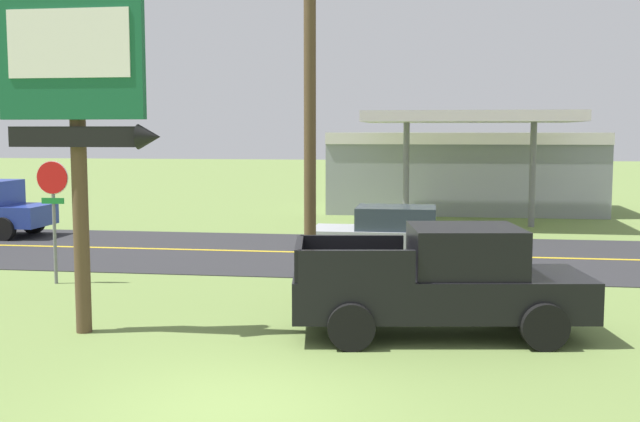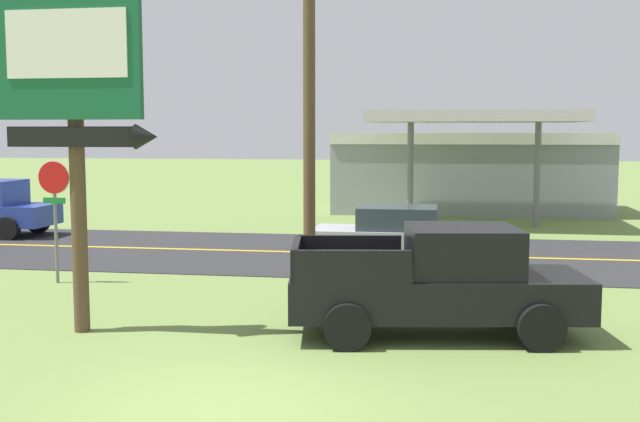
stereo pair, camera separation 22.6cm
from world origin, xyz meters
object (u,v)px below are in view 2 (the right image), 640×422
at_px(motel_sign, 75,97).
at_px(gas_station, 468,169).
at_px(stop_sign, 54,199).
at_px(car_silver_near_lane, 393,236).
at_px(pickup_black_parked_on_lawn, 440,282).
at_px(utility_pole, 309,75).

height_order(motel_sign, gas_station, motel_sign).
height_order(stop_sign, car_silver_near_lane, stop_sign).
xyz_separation_m(motel_sign, pickup_black_parked_on_lawn, (6.39, 0.89, -3.27)).
xyz_separation_m(gas_station, pickup_black_parked_on_lawn, (-1.15, -22.11, -0.98)).
height_order(gas_station, car_silver_near_lane, gas_station).
xyz_separation_m(pickup_black_parked_on_lawn, car_silver_near_lane, (-1.28, 6.87, -0.13)).
distance_m(utility_pole, gas_station, 20.06).
bearing_deg(gas_station, car_silver_near_lane, -99.06).
height_order(stop_sign, pickup_black_parked_on_lawn, stop_sign).
xyz_separation_m(gas_station, car_silver_near_lane, (-2.43, -15.24, -1.11)).
xyz_separation_m(motel_sign, car_silver_near_lane, (5.11, 7.77, -3.40)).
relative_size(utility_pole, car_silver_near_lane, 2.14).
distance_m(gas_station, car_silver_near_lane, 15.47).
relative_size(motel_sign, gas_station, 0.52).
xyz_separation_m(stop_sign, pickup_black_parked_on_lawn, (9.14, -3.37, -1.06)).
bearing_deg(gas_station, utility_pole, -101.57).
bearing_deg(utility_pole, stop_sign, 173.57).
relative_size(stop_sign, pickup_black_parked_on_lawn, 0.54).
height_order(motel_sign, utility_pole, utility_pole).
relative_size(stop_sign, car_silver_near_lane, 0.70).
bearing_deg(pickup_black_parked_on_lawn, gas_station, 87.02).
distance_m(motel_sign, car_silver_near_lane, 9.90).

